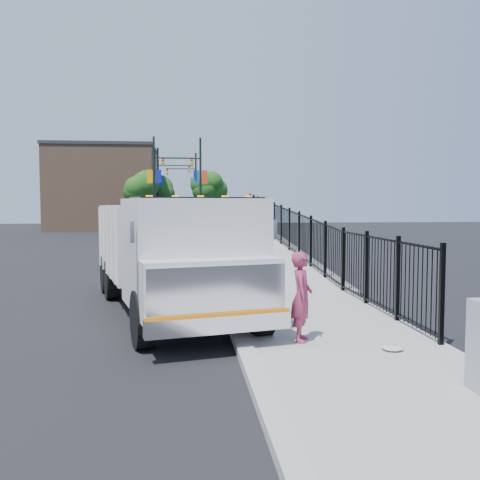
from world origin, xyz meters
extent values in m
plane|color=black|center=(0.00, 0.00, 0.00)|extent=(120.00, 120.00, 0.00)
cube|color=#9E998E|center=(1.93, -2.00, 0.06)|extent=(3.55, 12.00, 0.12)
cube|color=#ADAAA3|center=(0.00, -2.00, 0.08)|extent=(0.30, 12.00, 0.16)
cube|color=#9E998E|center=(2.12, 16.00, 0.00)|extent=(3.95, 24.06, 3.19)
cube|color=black|center=(3.55, 12.00, 0.90)|extent=(0.10, 28.00, 1.80)
cube|color=black|center=(-1.47, 2.17, 0.60)|extent=(2.77, 7.42, 0.24)
cube|color=silver|center=(-0.89, -0.25, 1.68)|extent=(3.03, 2.91, 2.17)
cube|color=silver|center=(-0.57, -1.57, 1.14)|extent=(2.66, 1.33, 1.08)
cube|color=silver|center=(-0.48, -1.96, 1.14)|extent=(2.45, 0.67, 0.92)
cube|color=silver|center=(-0.46, -2.05, 0.60)|extent=(2.58, 0.80, 0.30)
cube|color=orange|center=(-0.46, -2.05, 0.76)|extent=(2.54, 0.66, 0.07)
cube|color=black|center=(-0.83, -0.52, 2.33)|extent=(2.65, 1.93, 0.92)
cube|color=silver|center=(-1.80, 3.54, 1.68)|extent=(3.59, 5.04, 1.84)
cube|color=silver|center=(-1.96, -1.62, 2.17)|extent=(0.08, 0.08, 0.38)
cube|color=silver|center=(0.68, -0.99, 2.17)|extent=(0.08, 0.08, 0.38)
cube|color=orange|center=(-1.69, -1.11, 2.79)|extent=(0.13, 0.11, 0.07)
cube|color=orange|center=(-1.21, -1.00, 2.79)|extent=(0.13, 0.11, 0.07)
cube|color=orange|center=(-0.74, -0.89, 2.79)|extent=(0.13, 0.11, 0.07)
cube|color=orange|center=(-0.26, -0.77, 2.79)|extent=(0.13, 0.11, 0.07)
cube|color=orange|center=(0.21, -0.66, 2.79)|extent=(0.13, 0.11, 0.07)
cylinder|color=black|center=(-1.82, -1.26, 0.54)|extent=(0.59, 1.14, 1.08)
cylinder|color=black|center=(0.39, -0.73, 0.54)|extent=(0.59, 1.14, 1.08)
cylinder|color=black|center=(-3.06, 3.91, 0.54)|extent=(0.59, 1.14, 1.08)
cylinder|color=black|center=(-0.85, 4.44, 0.54)|extent=(0.59, 1.14, 1.08)
cylinder|color=black|center=(-3.34, 5.07, 0.54)|extent=(0.59, 1.14, 1.08)
cylinder|color=black|center=(-1.12, 5.60, 0.54)|extent=(0.59, 1.14, 1.08)
imported|color=#96304F|center=(1.09, -1.49, 0.95)|extent=(0.53, 0.68, 1.66)
ellipsoid|color=silver|center=(2.54, -2.28, 0.17)|extent=(0.37, 0.37, 0.09)
cylinder|color=black|center=(-3.43, 32.77, 4.00)|extent=(0.18, 0.18, 8.00)
cube|color=black|center=(-1.83, 32.77, 6.30)|extent=(3.20, 0.08, 0.08)
cube|color=black|center=(-0.39, 32.77, 5.95)|extent=(0.18, 0.22, 0.60)
cube|color=navy|center=(-3.08, 32.77, 4.80)|extent=(0.45, 0.04, 1.10)
cube|color=#EF9C08|center=(-3.78, 32.77, 4.80)|extent=(0.45, 0.04, 1.10)
cylinder|color=black|center=(0.32, 33.10, 4.00)|extent=(0.18, 0.18, 8.00)
cube|color=black|center=(-1.28, 33.10, 6.30)|extent=(3.20, 0.08, 0.08)
cube|color=black|center=(-2.72, 33.10, 5.95)|extent=(0.18, 0.22, 0.60)
cube|color=red|center=(0.67, 33.10, 4.80)|extent=(0.45, 0.04, 1.10)
cube|color=#1A4DA3|center=(-0.03, 33.10, 4.80)|extent=(0.45, 0.04, 1.10)
cylinder|color=black|center=(-3.53, 41.71, 4.00)|extent=(0.18, 0.18, 8.00)
cube|color=black|center=(-1.93, 41.71, 6.30)|extent=(3.20, 0.08, 0.08)
cube|color=black|center=(-0.49, 41.71, 5.95)|extent=(0.18, 0.22, 0.60)
cube|color=#184D86|center=(-3.18, 41.71, 4.80)|extent=(0.45, 0.04, 1.10)
cube|color=red|center=(-3.88, 41.71, 4.80)|extent=(0.45, 0.04, 1.10)
cylinder|color=black|center=(0.25, 46.68, 4.00)|extent=(0.18, 0.18, 8.00)
cube|color=black|center=(-1.35, 46.68, 6.30)|extent=(3.20, 0.08, 0.08)
cube|color=black|center=(-2.79, 46.68, 5.95)|extent=(0.18, 0.22, 0.60)
cube|color=orange|center=(0.60, 46.68, 4.80)|extent=(0.45, 0.04, 1.10)
cube|color=#2554A2|center=(-0.10, 46.68, 4.80)|extent=(0.45, 0.04, 1.10)
cylinder|color=#382314|center=(-4.25, 34.44, 1.60)|extent=(0.36, 0.36, 3.20)
sphere|color=#194714|center=(-4.25, 34.44, 4.00)|extent=(2.43, 2.43, 2.43)
cylinder|color=#382314|center=(0.99, 38.42, 1.60)|extent=(0.36, 0.36, 3.20)
sphere|color=#194714|center=(0.99, 38.42, 4.00)|extent=(2.29, 2.29, 2.29)
cylinder|color=#382314|center=(-3.70, 49.03, 1.60)|extent=(0.36, 0.36, 3.20)
sphere|color=#194714|center=(-3.70, 49.03, 4.00)|extent=(3.05, 3.05, 3.05)
cube|color=#8C664C|center=(-9.00, 44.00, 4.00)|extent=(10.00, 10.00, 8.00)
camera|label=1|loc=(-1.06, -11.08, 2.68)|focal=40.00mm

